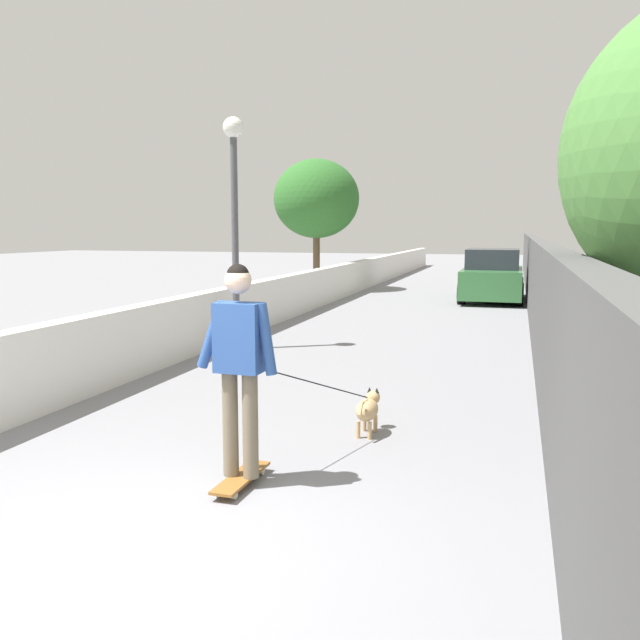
{
  "coord_description": "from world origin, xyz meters",
  "views": [
    {
      "loc": [
        -3.51,
        -2.42,
        2.13
      ],
      "look_at": [
        4.47,
        -0.08,
        1.0
      ],
      "focal_mm": 37.77,
      "sensor_mm": 36.0,
      "label": 1
    }
  ],
  "objects_px": {
    "lamp_post": "(234,191)",
    "skateboard": "(241,478)",
    "person_skateboarder": "(239,353)",
    "dog": "(367,409)",
    "car_near": "(492,277)",
    "tree_left_near": "(316,199)"
  },
  "relations": [
    {
      "from": "lamp_post",
      "to": "skateboard",
      "type": "xyz_separation_m",
      "value": [
        -5.94,
        -2.6,
        -2.71
      ]
    },
    {
      "from": "person_skateboarder",
      "to": "dog",
      "type": "height_order",
      "value": "person_skateboarder"
    },
    {
      "from": "car_near",
      "to": "skateboard",
      "type": "bearing_deg",
      "value": 174.71
    },
    {
      "from": "lamp_post",
      "to": "dog",
      "type": "height_order",
      "value": "lamp_post"
    },
    {
      "from": "dog",
      "to": "skateboard",
      "type": "bearing_deg",
      "value": 157.3
    },
    {
      "from": "car_near",
      "to": "tree_left_near",
      "type": "bearing_deg",
      "value": 72.6
    },
    {
      "from": "tree_left_near",
      "to": "person_skateboarder",
      "type": "bearing_deg",
      "value": -165.35
    },
    {
      "from": "person_skateboarder",
      "to": "car_near",
      "type": "xyz_separation_m",
      "value": [
        15.64,
        -1.45,
        -0.41
      ]
    },
    {
      "from": "tree_left_near",
      "to": "person_skateboarder",
      "type": "height_order",
      "value": "tree_left_near"
    },
    {
      "from": "lamp_post",
      "to": "person_skateboarder",
      "type": "height_order",
      "value": "lamp_post"
    },
    {
      "from": "tree_left_near",
      "to": "lamp_post",
      "type": "xyz_separation_m",
      "value": [
        -11.59,
        -1.98,
        -0.36
      ]
    },
    {
      "from": "skateboard",
      "to": "car_near",
      "type": "height_order",
      "value": "car_near"
    },
    {
      "from": "lamp_post",
      "to": "dog",
      "type": "relative_size",
      "value": 2.01
    },
    {
      "from": "lamp_post",
      "to": "skateboard",
      "type": "distance_m",
      "value": 7.03
    },
    {
      "from": "tree_left_near",
      "to": "skateboard",
      "type": "bearing_deg",
      "value": -165.35
    },
    {
      "from": "lamp_post",
      "to": "person_skateboarder",
      "type": "xyz_separation_m",
      "value": [
        -5.94,
        -2.6,
        -1.66
      ]
    },
    {
      "from": "lamp_post",
      "to": "dog",
      "type": "bearing_deg",
      "value": -142.12
    },
    {
      "from": "car_near",
      "to": "dog",
      "type": "bearing_deg",
      "value": 176.96
    },
    {
      "from": "person_skateboarder",
      "to": "car_near",
      "type": "bearing_deg",
      "value": -5.29
    },
    {
      "from": "lamp_post",
      "to": "skateboard",
      "type": "relative_size",
      "value": 5.0
    },
    {
      "from": "tree_left_near",
      "to": "car_near",
      "type": "height_order",
      "value": "tree_left_near"
    },
    {
      "from": "skateboard",
      "to": "tree_left_near",
      "type": "bearing_deg",
      "value": 14.65
    }
  ]
}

